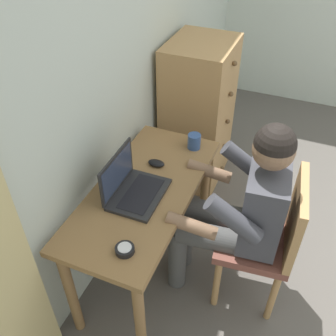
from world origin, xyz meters
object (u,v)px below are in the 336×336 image
(person_seated, at_px, (239,206))
(laptop, at_px, (132,187))
(chair, at_px, (268,236))
(desk_clock, at_px, (125,249))
(dresser, at_px, (198,115))
(computer_mouse, at_px, (156,163))
(coffee_mug, at_px, (194,141))
(desk, at_px, (145,205))

(person_seated, xyz_separation_m, laptop, (-0.16, 0.55, 0.09))
(chair, height_order, desk_clock, chair)
(dresser, relative_size, computer_mouse, 11.56)
(chair, relative_size, coffee_mug, 7.48)
(desk, distance_m, chair, 0.71)
(chair, bearing_deg, coffee_mug, 58.66)
(computer_mouse, bearing_deg, coffee_mug, -30.96)
(chair, distance_m, desk_clock, 0.83)
(chair, bearing_deg, person_seated, 95.36)
(person_seated, bearing_deg, coffee_mug, 46.52)
(dresser, distance_m, chair, 1.20)
(dresser, distance_m, coffee_mug, 0.65)
(laptop, bearing_deg, desk, -33.80)
(dresser, height_order, coffee_mug, dresser)
(desk, xyz_separation_m, computer_mouse, (0.21, 0.02, 0.14))
(person_seated, distance_m, laptop, 0.58)
(laptop, xyz_separation_m, coffee_mug, (0.52, -0.17, -0.00))
(desk_clock, height_order, coffee_mug, coffee_mug)
(chair, height_order, person_seated, person_seated)
(coffee_mug, bearing_deg, desk, 164.74)
(desk, xyz_separation_m, desk_clock, (-0.42, -0.10, 0.14))
(laptop, bearing_deg, chair, -76.10)
(desk_clock, bearing_deg, person_seated, -37.78)
(person_seated, height_order, computer_mouse, person_seated)
(computer_mouse, relative_size, desk_clock, 1.11)
(desk, relative_size, chair, 1.28)
(desk, distance_m, person_seated, 0.52)
(dresser, distance_m, computer_mouse, 0.87)
(computer_mouse, xyz_separation_m, coffee_mug, (0.25, -0.15, 0.03))
(person_seated, bearing_deg, dresser, 29.88)
(chair, distance_m, coffee_mug, 0.71)
(person_seated, bearing_deg, laptop, 106.64)
(chair, height_order, computer_mouse, chair)
(person_seated, distance_m, coffee_mug, 0.53)
(person_seated, relative_size, desk_clock, 13.51)
(desk, distance_m, computer_mouse, 0.25)
(computer_mouse, distance_m, coffee_mug, 0.29)
(chair, bearing_deg, computer_mouse, 82.75)
(chair, distance_m, laptop, 0.80)
(dresser, height_order, person_seated, person_seated)
(chair, height_order, coffee_mug, chair)
(coffee_mug, bearing_deg, computer_mouse, 150.10)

